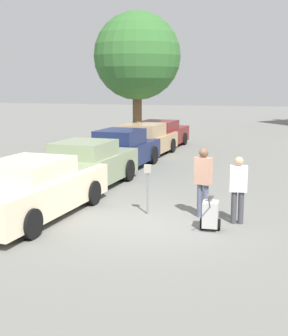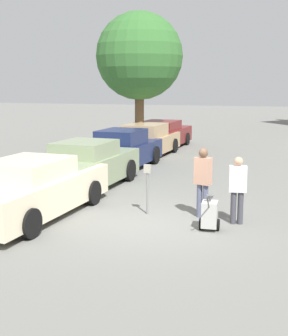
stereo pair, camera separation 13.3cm
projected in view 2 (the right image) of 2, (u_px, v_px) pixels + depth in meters
The scene contains 11 objects.
ground_plane at pixel (151, 224), 11.45m from camera, with size 120.00×120.00×0.00m, color slate.
parked_car_cream at pixel (33, 189), 12.00m from camera, with size 2.28×5.16×1.52m.
parked_car_sage at pixel (87, 166), 15.33m from camera, with size 2.25×4.73×1.56m.
parked_car_navy at pixel (123, 151), 18.75m from camera, with size 2.16×4.75×1.58m.
parked_car_tan at pixel (146, 141), 21.90m from camera, with size 2.26×5.14×1.53m.
parked_car_maroon at pixel (161, 135), 24.64m from camera, with size 2.34×5.36×1.45m.
parking_meter at pixel (147, 180), 12.18m from camera, with size 0.18×0.09×1.32m.
person_worker at pixel (203, 178), 11.84m from camera, with size 0.47×0.34×1.80m.
person_supervisor at pixel (238, 186), 11.32m from camera, with size 0.45×0.28×1.66m.
equipment_cart at pixel (210, 214), 10.93m from camera, with size 0.48×0.99×1.00m.
shade_tree at pixel (139, 56), 22.02m from camera, with size 4.11×4.11×6.71m.
Camera 2 is at (2.95, -10.61, 3.42)m, focal length 50.00 mm.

